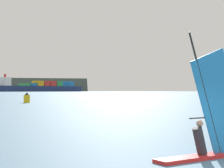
% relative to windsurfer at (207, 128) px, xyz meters
% --- Properties ---
extents(windsurfer, '(3.55, 2.41, 4.24)m').
position_rel_windsurfer_xyz_m(windsurfer, '(0.00, 0.00, 0.00)').
color(windsurfer, red).
rests_on(windsurfer, ground_plane).
extents(cargo_ship, '(158.35, 158.21, 32.33)m').
position_rel_windsurfer_xyz_m(cargo_ship, '(-138.76, 738.79, 7.75)').
color(cargo_ship, navy).
rests_on(cargo_ship, ground_plane).
extents(channel_buoy, '(1.10, 1.10, 1.90)m').
position_rel_windsurfer_xyz_m(channel_buoy, '(-17.84, 55.52, -0.15)').
color(channel_buoy, yellow).
rests_on(channel_buoy, ground_plane).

